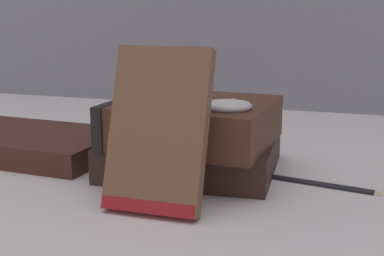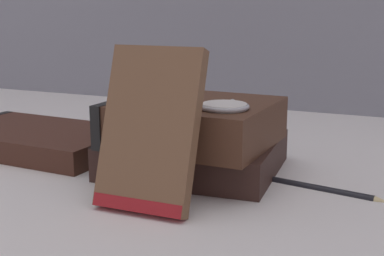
{
  "view_description": "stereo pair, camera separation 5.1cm",
  "coord_description": "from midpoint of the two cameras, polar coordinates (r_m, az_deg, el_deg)",
  "views": [
    {
      "loc": [
        0.18,
        -0.55,
        0.19
      ],
      "look_at": [
        0.0,
        -0.01,
        0.06
      ],
      "focal_mm": 50.0,
      "sensor_mm": 36.0,
      "label": 1
    },
    {
      "loc": [
        0.23,
        -0.53,
        0.19
      ],
      "look_at": [
        0.0,
        -0.01,
        0.06
      ],
      "focal_mm": 50.0,
      "sensor_mm": 36.0,
      "label": 2
    }
  ],
  "objects": [
    {
      "name": "pocket_watch",
      "position": [
        0.54,
        6.17,
        2.3
      ],
      "size": [
        0.05,
        0.05,
        0.01
      ],
      "color": "silver",
      "rests_on": "book_flat_top"
    },
    {
      "name": "fountain_pen",
      "position": [
        0.58,
        16.13,
        -5.98
      ],
      "size": [
        0.14,
        0.03,
        0.01
      ],
      "rotation": [
        0.0,
        0.0,
        -0.18
      ],
      "color": "black",
      "rests_on": "ground_plane"
    },
    {
      "name": "reading_glasses",
      "position": [
        0.77,
        5.81,
        -1.06
      ],
      "size": [
        0.11,
        0.06,
        0.0
      ],
      "rotation": [
        0.0,
        0.0,
        0.13
      ],
      "color": "#4C3828",
      "rests_on": "ground_plane"
    },
    {
      "name": "book_leaning_front",
      "position": [
        0.49,
        -1.47,
        -0.75
      ],
      "size": [
        0.09,
        0.06,
        0.15
      ],
      "rotation": [
        -0.33,
        0.0,
        0.0
      ],
      "color": "brown",
      "rests_on": "ground_plane"
    },
    {
      "name": "ground_plane",
      "position": [
        0.61,
        2.61,
        -5.01
      ],
      "size": [
        3.0,
        3.0,
        0.0
      ],
      "primitive_type": "plane",
      "color": "silver"
    },
    {
      "name": "book_flat_bottom",
      "position": [
        0.62,
        2.21,
        -2.78
      ],
      "size": [
        0.2,
        0.18,
        0.04
      ],
      "rotation": [
        0.0,
        0.0,
        0.07
      ],
      "color": "#331E19",
      "rests_on": "ground_plane"
    },
    {
      "name": "book_flat_top",
      "position": [
        0.6,
        2.28,
        0.7
      ],
      "size": [
        0.18,
        0.16,
        0.05
      ],
      "rotation": [
        0.0,
        0.0,
        -0.05
      ],
      "color": "#4C2D1E",
      "rests_on": "book_flat_bottom"
    },
    {
      "name": "book_side_left",
      "position": [
        0.74,
        -14.79,
        -1.11
      ],
      "size": [
        0.25,
        0.16,
        0.03
      ],
      "rotation": [
        0.0,
        0.0,
        -0.06
      ],
      "color": "#422319",
      "rests_on": "ground_plane"
    }
  ]
}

